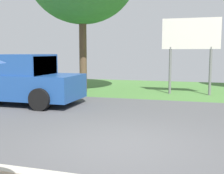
# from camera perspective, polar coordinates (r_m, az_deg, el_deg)

# --- Properties ---
(ground_plane) EXTENTS (40.00, 22.00, 0.20)m
(ground_plane) POSITION_cam_1_polar(r_m,az_deg,el_deg) (9.10, 6.17, -5.88)
(ground_plane) COLOR #4C4C4F
(pickup_truck) EXTENTS (5.20, 2.28, 1.88)m
(pickup_truck) POSITION_cam_1_polar(r_m,az_deg,el_deg) (11.69, -18.69, 1.19)
(pickup_truck) COLOR #1E478C
(pickup_truck) RESTS_ON ground_plane
(roadside_billboard) EXTENTS (2.60, 0.12, 3.50)m
(roadside_billboard) POSITION_cam_1_polar(r_m,az_deg,el_deg) (13.84, 15.30, 9.09)
(roadside_billboard) COLOR slate
(roadside_billboard) RESTS_ON ground_plane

